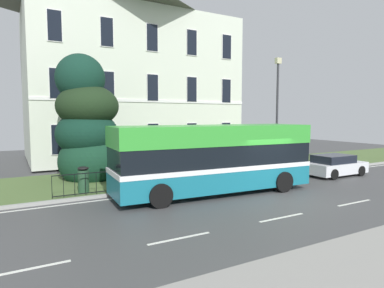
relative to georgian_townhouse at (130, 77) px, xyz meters
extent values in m
cube|color=#424344|center=(1.09, -17.19, -6.85)|extent=(60.00, 56.00, 0.06)
cube|color=silver|center=(1.09, -13.54, -6.81)|extent=(54.00, 0.14, 0.01)
cube|color=silver|center=(-8.91, -18.99, -6.81)|extent=(2.00, 0.12, 0.01)
cube|color=silver|center=(-4.91, -18.99, -6.81)|extent=(2.00, 0.12, 0.01)
cube|color=silver|center=(-0.91, -18.99, -6.81)|extent=(2.00, 0.12, 0.01)
cube|color=silver|center=(3.09, -18.99, -6.81)|extent=(2.00, 0.12, 0.01)
cube|color=#9E9E99|center=(1.09, -13.07, -6.76)|extent=(57.00, 0.24, 0.12)
cube|color=#4E6736|center=(1.09, -9.81, -6.76)|extent=(57.00, 6.29, 0.12)
cube|color=silver|center=(0.00, 0.00, -0.99)|extent=(16.06, 10.11, 11.41)
pyramid|color=#45483B|center=(0.00, 0.00, 5.67)|extent=(16.38, 10.32, 1.92)
cube|color=white|center=(0.00, -5.08, -2.21)|extent=(16.06, 0.06, 0.20)
cube|color=#2D333D|center=(0.00, -5.09, -5.60)|extent=(1.10, 0.06, 2.20)
cube|color=white|center=(-6.43, -5.09, -4.76)|extent=(0.91, 0.04, 1.95)
cube|color=black|center=(-6.43, -5.11, -4.76)|extent=(0.81, 0.03, 1.85)
cube|color=white|center=(-3.21, -5.09, -4.76)|extent=(0.91, 0.04, 1.95)
cube|color=black|center=(-3.21, -5.11, -4.76)|extent=(0.81, 0.03, 1.85)
cube|color=white|center=(0.00, -5.09, -4.76)|extent=(0.91, 0.04, 1.95)
cube|color=black|center=(0.00, -5.11, -4.76)|extent=(0.81, 0.03, 1.85)
cube|color=white|center=(3.21, -5.09, -4.76)|extent=(0.91, 0.04, 1.95)
cube|color=black|center=(3.21, -5.11, -4.76)|extent=(0.81, 0.03, 1.85)
cube|color=white|center=(6.43, -5.09, -4.76)|extent=(0.91, 0.04, 1.95)
cube|color=black|center=(6.43, -5.11, -4.76)|extent=(0.81, 0.03, 1.85)
cube|color=white|center=(-6.43, -5.09, -1.25)|extent=(0.91, 0.04, 1.95)
cube|color=black|center=(-6.43, -5.11, -1.25)|extent=(0.81, 0.03, 1.85)
cube|color=white|center=(-3.21, -5.09, -1.25)|extent=(0.91, 0.04, 1.95)
cube|color=black|center=(-3.21, -5.11, -1.25)|extent=(0.81, 0.03, 1.85)
cube|color=white|center=(0.00, -5.09, -1.25)|extent=(0.91, 0.04, 1.95)
cube|color=black|center=(0.00, -5.11, -1.25)|extent=(0.81, 0.03, 1.85)
cube|color=white|center=(3.21, -5.09, -1.25)|extent=(0.91, 0.04, 1.95)
cube|color=black|center=(3.21, -5.11, -1.25)|extent=(0.81, 0.03, 1.85)
cube|color=white|center=(6.43, -5.09, -1.25)|extent=(0.91, 0.04, 1.95)
cube|color=black|center=(6.43, -5.11, -1.25)|extent=(0.81, 0.03, 1.85)
cube|color=white|center=(-6.43, -5.09, 2.26)|extent=(0.91, 0.04, 1.95)
cube|color=black|center=(-6.43, -5.11, 2.26)|extent=(0.81, 0.03, 1.85)
cube|color=white|center=(-3.21, -5.09, 2.26)|extent=(0.91, 0.04, 1.95)
cube|color=black|center=(-3.21, -5.11, 2.26)|extent=(0.81, 0.03, 1.85)
cube|color=white|center=(0.00, -5.09, 2.26)|extent=(0.91, 0.04, 1.95)
cube|color=black|center=(0.00, -5.11, 2.26)|extent=(0.81, 0.03, 1.85)
cube|color=white|center=(3.21, -5.09, 2.26)|extent=(0.91, 0.04, 1.95)
cube|color=black|center=(3.21, -5.11, 2.26)|extent=(0.81, 0.03, 1.85)
cube|color=white|center=(6.43, -5.09, 2.26)|extent=(0.91, 0.04, 1.95)
cube|color=black|center=(6.43, -5.11, 2.26)|extent=(0.81, 0.03, 1.85)
cube|color=black|center=(0.00, -12.79, -5.75)|extent=(15.34, 0.04, 0.04)
cube|color=black|center=(0.00, -12.79, -6.62)|extent=(15.34, 0.04, 0.04)
cylinder|color=black|center=(-7.67, -12.79, -6.22)|extent=(0.02, 0.02, 0.95)
cylinder|color=black|center=(-7.22, -12.79, -6.22)|extent=(0.02, 0.02, 0.95)
cylinder|color=black|center=(-6.77, -12.79, -6.22)|extent=(0.02, 0.02, 0.95)
cylinder|color=black|center=(-6.32, -12.79, -6.22)|extent=(0.02, 0.02, 0.95)
cylinder|color=black|center=(-5.87, -12.79, -6.22)|extent=(0.02, 0.02, 0.95)
cylinder|color=black|center=(-5.41, -12.79, -6.22)|extent=(0.02, 0.02, 0.95)
cylinder|color=black|center=(-4.96, -12.79, -6.22)|extent=(0.02, 0.02, 0.95)
cylinder|color=black|center=(-4.51, -12.79, -6.22)|extent=(0.02, 0.02, 0.95)
cylinder|color=black|center=(-4.06, -12.79, -6.22)|extent=(0.02, 0.02, 0.95)
cylinder|color=black|center=(-3.61, -12.79, -6.22)|extent=(0.02, 0.02, 0.95)
cylinder|color=black|center=(-3.16, -12.79, -6.22)|extent=(0.02, 0.02, 0.95)
cylinder|color=black|center=(-2.71, -12.79, -6.22)|extent=(0.02, 0.02, 0.95)
cylinder|color=black|center=(-2.26, -12.79, -6.22)|extent=(0.02, 0.02, 0.95)
cylinder|color=black|center=(-1.80, -12.79, -6.22)|extent=(0.02, 0.02, 0.95)
cylinder|color=black|center=(-1.35, -12.79, -6.22)|extent=(0.02, 0.02, 0.95)
cylinder|color=black|center=(-0.90, -12.79, -6.22)|extent=(0.02, 0.02, 0.95)
cylinder|color=black|center=(-0.45, -12.79, -6.22)|extent=(0.02, 0.02, 0.95)
cylinder|color=black|center=(0.00, -12.79, -6.22)|extent=(0.02, 0.02, 0.95)
cylinder|color=black|center=(0.45, -12.79, -6.22)|extent=(0.02, 0.02, 0.95)
cylinder|color=black|center=(0.90, -12.79, -6.22)|extent=(0.02, 0.02, 0.95)
cylinder|color=black|center=(1.35, -12.79, -6.22)|extent=(0.02, 0.02, 0.95)
cylinder|color=black|center=(1.80, -12.79, -6.22)|extent=(0.02, 0.02, 0.95)
cylinder|color=black|center=(2.26, -12.79, -6.22)|extent=(0.02, 0.02, 0.95)
cylinder|color=black|center=(2.71, -12.79, -6.22)|extent=(0.02, 0.02, 0.95)
cylinder|color=black|center=(3.16, -12.79, -6.22)|extent=(0.02, 0.02, 0.95)
cylinder|color=black|center=(3.61, -12.79, -6.22)|extent=(0.02, 0.02, 0.95)
cylinder|color=black|center=(4.06, -12.79, -6.22)|extent=(0.02, 0.02, 0.95)
cylinder|color=black|center=(4.51, -12.79, -6.22)|extent=(0.02, 0.02, 0.95)
cylinder|color=black|center=(4.96, -12.79, -6.22)|extent=(0.02, 0.02, 0.95)
cylinder|color=black|center=(5.41, -12.79, -6.22)|extent=(0.02, 0.02, 0.95)
cylinder|color=black|center=(5.87, -12.79, -6.22)|extent=(0.02, 0.02, 0.95)
cylinder|color=black|center=(6.32, -12.79, -6.22)|extent=(0.02, 0.02, 0.95)
cylinder|color=black|center=(6.77, -12.79, -6.22)|extent=(0.02, 0.02, 0.95)
cylinder|color=black|center=(7.22, -12.79, -6.22)|extent=(0.02, 0.02, 0.95)
cylinder|color=black|center=(7.67, -12.79, -6.22)|extent=(0.02, 0.02, 0.95)
cylinder|color=#423328|center=(-5.44, -8.71, -6.03)|extent=(0.52, 0.52, 1.34)
ellipsoid|color=#153926|center=(-5.20, -8.84, -5.76)|extent=(3.55, 3.55, 3.06)
ellipsoid|color=#103124|center=(-5.38, -8.76, -4.25)|extent=(3.34, 3.34, 2.53)
ellipsoid|color=black|center=(-5.32, -8.76, -2.74)|extent=(3.33, 3.33, 2.34)
ellipsoid|color=#123326|center=(-5.62, -8.52, -1.24)|extent=(2.63, 2.63, 2.63)
cube|color=#186F84|center=(-1.02, -14.79, -6.04)|extent=(9.34, 2.97, 1.03)
cube|color=white|center=(-1.02, -14.79, -5.57)|extent=(9.36, 2.99, 0.20)
cube|color=black|center=(-1.02, -14.79, -5.04)|extent=(9.26, 2.92, 0.97)
cube|color=green|center=(-1.02, -14.79, -4.13)|extent=(9.34, 2.97, 0.86)
cube|color=black|center=(3.61, -15.05, -5.09)|extent=(0.17, 2.07, 0.89)
cube|color=black|center=(3.61, -15.05, -4.17)|extent=(0.16, 1.77, 0.55)
cylinder|color=silver|center=(3.65, -14.26, -6.34)|extent=(0.05, 0.20, 0.20)
cylinder|color=silver|center=(3.56, -15.84, -6.34)|extent=(0.05, 0.20, 0.20)
cylinder|color=black|center=(2.09, -13.78, -6.34)|extent=(0.98, 0.35, 0.96)
cylinder|color=black|center=(1.95, -16.14, -6.34)|extent=(0.98, 0.35, 0.96)
cylinder|color=black|center=(-3.99, -13.45, -6.34)|extent=(0.98, 0.35, 0.96)
cylinder|color=black|center=(-4.12, -15.80, -6.34)|extent=(0.98, 0.35, 0.96)
cube|color=silver|center=(7.74, -14.54, -6.34)|extent=(3.75, 1.75, 0.63)
cube|color=black|center=(7.51, -14.54, -5.80)|extent=(2.25, 1.54, 0.45)
cylinder|color=black|center=(8.94, -13.72, -6.52)|extent=(0.60, 0.18, 0.60)
cylinder|color=black|center=(8.93, -15.37, -6.52)|extent=(0.60, 0.18, 0.60)
cylinder|color=black|center=(6.54, -13.71, -6.52)|extent=(0.60, 0.18, 0.60)
cylinder|color=black|center=(6.54, -15.36, -6.52)|extent=(0.60, 0.18, 0.60)
cylinder|color=#333338|center=(5.72, -11.69, -3.36)|extent=(0.14, 0.14, 6.66)
cube|color=beige|center=(5.72, -11.69, 0.15)|extent=(0.36, 0.24, 0.36)
cylinder|color=#23472D|center=(-6.30, -12.21, -6.19)|extent=(0.48, 0.48, 1.00)
ellipsoid|color=black|center=(-6.30, -12.21, -5.61)|extent=(0.49, 0.49, 0.17)
camera|label=1|loc=(-9.08, -27.22, -3.27)|focal=30.66mm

